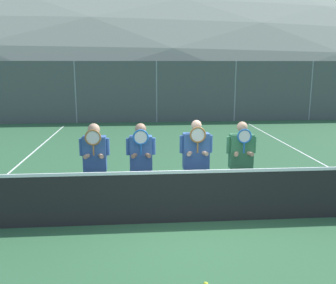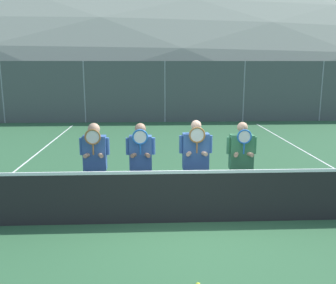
{
  "view_description": "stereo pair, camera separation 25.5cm",
  "coord_description": "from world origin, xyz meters",
  "views": [
    {
      "loc": [
        -0.92,
        -6.28,
        2.81
      ],
      "look_at": [
        -0.35,
        0.78,
        1.32
      ],
      "focal_mm": 40.0,
      "sensor_mm": 36.0,
      "label": 1
    },
    {
      "loc": [
        -0.67,
        -6.29,
        2.81
      ],
      "look_at": [
        -0.35,
        0.78,
        1.32
      ],
      "focal_mm": 40.0,
      "sensor_mm": 36.0,
      "label": 2
    }
  ],
  "objects": [
    {
      "name": "car_left_of_center",
      "position": [
        -2.37,
        15.23,
        0.93
      ],
      "size": [
        4.04,
        2.06,
        1.84
      ],
      "color": "#B2B7BC",
      "rests_on": "ground_plane"
    },
    {
      "name": "player_rightmost",
      "position": [
        1.04,
        0.54,
        1.02
      ],
      "size": [
        0.57,
        0.34,
        1.74
      ],
      "color": "white",
      "rests_on": "ground_plane"
    },
    {
      "name": "court_line_right_sideline",
      "position": [
        4.32,
        3.0,
        0.0
      ],
      "size": [
        0.05,
        16.0,
        0.01
      ],
      "primitive_type": "cube",
      "color": "white",
      "rests_on": "ground_plane"
    },
    {
      "name": "tennis_net",
      "position": [
        0.0,
        0.0,
        0.5
      ],
      "size": [
        11.61,
        0.09,
        1.07
      ],
      "color": "gray",
      "rests_on": "ground_plane"
    },
    {
      "name": "hill_distant",
      "position": [
        0.0,
        52.6,
        0.0
      ],
      "size": [
        141.03,
        78.35,
        27.42
      ],
      "color": "gray",
      "rests_on": "ground_plane"
    },
    {
      "name": "ground_plane",
      "position": [
        0.0,
        0.0,
        0.0
      ],
      "size": [
        120.0,
        120.0,
        0.0
      ],
      "primitive_type": "plane",
      "color": "#2D5B38"
    },
    {
      "name": "player_center_right",
      "position": [
        0.16,
        0.53,
        1.06
      ],
      "size": [
        0.63,
        0.34,
        1.78
      ],
      "color": "#232838",
      "rests_on": "ground_plane"
    },
    {
      "name": "player_center_left",
      "position": [
        -0.88,
        0.63,
        1.01
      ],
      "size": [
        0.56,
        0.34,
        1.72
      ],
      "color": "black",
      "rests_on": "ground_plane"
    },
    {
      "name": "car_center",
      "position": [
        2.2,
        15.09,
        0.95
      ],
      "size": [
        4.29,
        2.03,
        1.88
      ],
      "color": "silver",
      "rests_on": "ground_plane"
    },
    {
      "name": "clubhouse_building",
      "position": [
        1.69,
        19.89,
        1.73
      ],
      "size": [
        20.9,
        5.5,
        3.41
      ],
      "color": "tan",
      "rests_on": "ground_plane"
    },
    {
      "name": "player_leftmost",
      "position": [
        -1.74,
        0.63,
        1.04
      ],
      "size": [
        0.56,
        0.34,
        1.73
      ],
      "color": "#56565B",
      "rests_on": "ground_plane"
    },
    {
      "name": "tennis_ball_on_court",
      "position": [
        -0.09,
        -2.01,
        0.03
      ],
      "size": [
        0.07,
        0.07,
        0.07
      ],
      "color": "#CCDB33",
      "rests_on": "ground_plane"
    },
    {
      "name": "car_far_left",
      "position": [
        -7.01,
        15.04,
        0.89
      ],
      "size": [
        4.43,
        1.91,
        1.73
      ],
      "color": "#285638",
      "rests_on": "ground_plane"
    },
    {
      "name": "fence_back",
      "position": [
        0.0,
        11.88,
        1.47
      ],
      "size": [
        23.23,
        0.06,
        2.93
      ],
      "color": "gray",
      "rests_on": "ground_plane"
    },
    {
      "name": "court_line_left_sideline",
      "position": [
        -4.32,
        3.0,
        0.0
      ],
      "size": [
        0.05,
        16.0,
        0.01
      ],
      "primitive_type": "cube",
      "color": "white",
      "rests_on": "ground_plane"
    }
  ]
}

